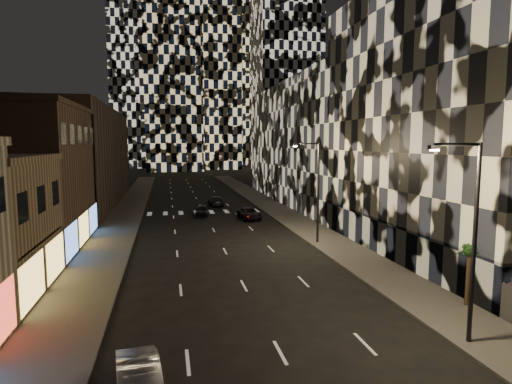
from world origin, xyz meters
name	(u,v)px	position (x,y,z in m)	size (l,w,h in m)	color
sidewalk_left	(125,214)	(-10.00, 50.00, 0.07)	(4.00, 120.00, 0.15)	#47443F
sidewalk_right	(277,209)	(10.00, 50.00, 0.07)	(4.00, 120.00, 0.15)	#47443F
curb_left	(142,214)	(-7.90, 50.00, 0.07)	(0.20, 120.00, 0.15)	#4C4C47
curb_right	(262,210)	(7.90, 50.00, 0.07)	(0.20, 120.00, 0.15)	#4C4C47
retail_brown	(20,180)	(-17.00, 33.50, 6.00)	(10.00, 15.00, 12.00)	#493329
retail_filler_left	(80,158)	(-17.00, 60.00, 7.00)	(10.00, 40.00, 14.00)	#493329
midrise_right	(476,120)	(20.00, 24.50, 11.00)	(16.00, 25.00, 22.00)	#232326
midrise_base	(385,239)	(12.30, 24.50, 1.50)	(0.60, 25.00, 3.00)	#383838
midrise_filler_right	(328,144)	(20.00, 57.00, 9.00)	(16.00, 40.00, 18.00)	#232326
tower_right_mid	(286,18)	(35.00, 135.00, 50.00)	(20.00, 20.00, 100.00)	black
tower_left_back	(143,6)	(-12.00, 165.00, 60.00)	(24.00, 24.00, 120.00)	black
tower_center_low	(172,24)	(-2.00, 140.00, 47.50)	(18.00, 18.00, 95.00)	black
streetlight_near	(470,229)	(8.35, 10.00, 5.35)	(2.55, 0.25, 9.00)	black
streetlight_far	(316,185)	(8.35, 30.00, 5.35)	(2.55, 0.25, 9.00)	black
car_silver_parked	(139,382)	(-5.80, 8.60, 0.71)	(1.50, 4.29, 1.41)	gray
car_dark_midlane	(202,210)	(-0.50, 47.21, 0.67)	(1.58, 3.93, 1.34)	black
car_dark_oncoming	(216,201)	(2.22, 55.58, 0.70)	(1.96, 4.81, 1.40)	black
car_dark_rightlane	(249,214)	(4.90, 43.63, 0.67)	(2.23, 4.84, 1.34)	black
palm_tree	(469,255)	(11.50, 13.87, 2.99)	(1.75, 1.73, 3.44)	#47331E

